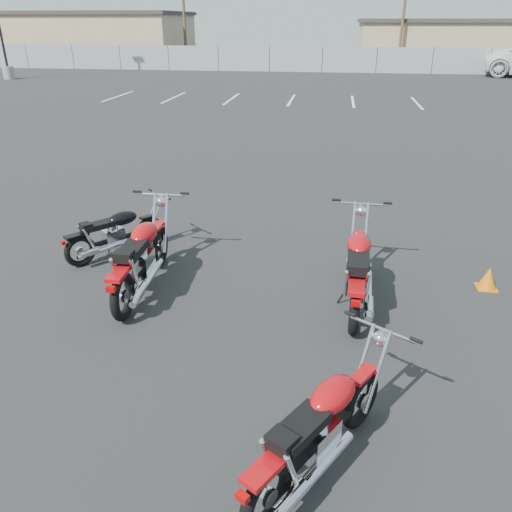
# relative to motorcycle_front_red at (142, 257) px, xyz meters

# --- Properties ---
(ground) EXTENTS (120.00, 120.00, 0.00)m
(ground) POSITION_rel_motorcycle_front_red_xyz_m (1.44, -0.59, -0.52)
(ground) COLOR black
(ground) RESTS_ON ground
(motorcycle_front_red) EXTENTS (0.90, 2.33, 1.14)m
(motorcycle_front_red) POSITION_rel_motorcycle_front_red_xyz_m (0.00, 0.00, 0.00)
(motorcycle_front_red) COLOR black
(motorcycle_front_red) RESTS_ON ground
(motorcycle_second_black) EXTENTS (1.45, 1.61, 0.89)m
(motorcycle_second_black) POSITION_rel_motorcycle_front_red_xyz_m (-0.86, 1.05, -0.11)
(motorcycle_second_black) COLOR black
(motorcycle_second_black) RESTS_ON ground
(motorcycle_third_red) EXTENTS (0.89, 2.29, 1.12)m
(motorcycle_third_red) POSITION_rel_motorcycle_front_red_xyz_m (3.02, 0.11, -0.01)
(motorcycle_third_red) COLOR black
(motorcycle_third_red) RESTS_ON ground
(motorcycle_rear_red) EXTENTS (1.43, 1.92, 1.00)m
(motorcycle_rear_red) POSITION_rel_motorcycle_front_red_xyz_m (2.62, -2.86, -0.06)
(motorcycle_rear_red) COLOR black
(motorcycle_rear_red) RESTS_ON ground
(training_cone_near) EXTENTS (0.28, 0.28, 0.34)m
(training_cone_near) POSITION_rel_motorcycle_front_red_xyz_m (4.95, 0.79, -0.35)
(training_cone_near) COLOR orange
(training_cone_near) RESTS_ON ground
(light_pole_west) EXTENTS (0.80, 0.70, 11.17)m
(light_pole_west) POSITION_rel_motorcycle_front_red_xyz_m (-19.09, 26.31, 2.46)
(light_pole_west) COLOR gray
(light_pole_west) RESTS_ON ground
(chainlink_fence) EXTENTS (80.06, 0.06, 1.80)m
(chainlink_fence) POSITION_rel_motorcycle_front_red_xyz_m (1.44, 34.41, 0.38)
(chainlink_fence) COLOR gray
(chainlink_fence) RESTS_ON ground
(tan_building_west) EXTENTS (18.40, 10.40, 4.30)m
(tan_building_west) POSITION_rel_motorcycle_front_red_xyz_m (-20.56, 41.41, 1.64)
(tan_building_west) COLOR tan
(tan_building_west) RESTS_ON ground
(tan_building_east) EXTENTS (14.40, 9.40, 3.70)m
(tan_building_east) POSITION_rel_motorcycle_front_red_xyz_m (11.44, 43.41, 1.34)
(tan_building_east) COLOR tan
(tan_building_east) RESTS_ON ground
(utility_pole_b) EXTENTS (1.80, 0.24, 9.00)m
(utility_pole_b) POSITION_rel_motorcycle_front_red_xyz_m (-10.56, 39.41, 4.17)
(utility_pole_b) COLOR #4D3824
(utility_pole_b) RESTS_ON ground
(utility_pole_c) EXTENTS (1.80, 0.24, 9.00)m
(utility_pole_c) POSITION_rel_motorcycle_front_red_xyz_m (7.44, 38.41, 4.17)
(utility_pole_c) COLOR #4D3824
(utility_pole_c) RESTS_ON ground
(parking_line_stripes) EXTENTS (15.12, 4.00, 0.01)m
(parking_line_stripes) POSITION_rel_motorcycle_front_red_xyz_m (-1.06, 19.41, -0.52)
(parking_line_stripes) COLOR silver
(parking_line_stripes) RESTS_ON ground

